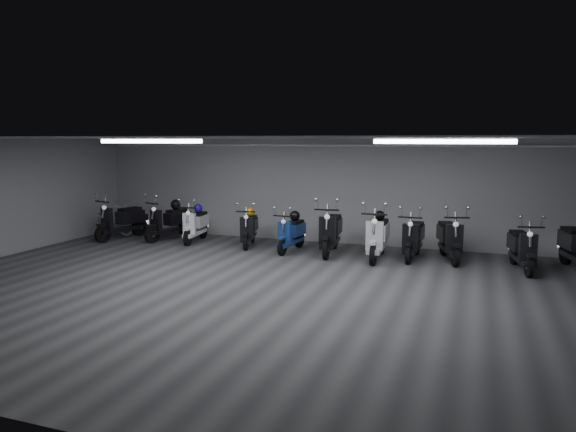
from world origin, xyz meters
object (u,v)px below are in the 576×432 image
(scooter_0, at_px, (121,215))
(helmet_0, at_px, (250,212))
(scooter_3, at_px, (249,223))
(helmet_2, at_px, (295,216))
(scooter_2, at_px, (195,219))
(scooter_6, at_px, (378,229))
(scooter_5, at_px, (331,225))
(helmet_4, at_px, (176,205))
(scooter_4, at_px, (291,228))
(bicycle, at_px, (111,216))
(scooter_1, at_px, (169,216))
(scooter_8, at_px, (450,232))
(scooter_7, at_px, (414,231))
(scooter_9, at_px, (522,241))
(helmet_1, at_px, (198,208))
(helmet_3, at_px, (380,215))

(scooter_0, xyz_separation_m, helmet_0, (3.70, 0.55, 0.18))
(scooter_3, distance_m, helmet_2, 1.31)
(scooter_0, relative_size, scooter_2, 1.11)
(scooter_3, height_order, scooter_6, scooter_6)
(scooter_5, bearing_deg, helmet_4, 167.93)
(scooter_5, bearing_deg, helmet_2, 163.97)
(scooter_4, distance_m, helmet_0, 1.43)
(scooter_5, distance_m, bicycle, 6.81)
(scooter_6, relative_size, helmet_4, 6.68)
(scooter_5, bearing_deg, scooter_1, 170.91)
(scooter_8, distance_m, helmet_0, 5.10)
(helmet_4, bearing_deg, scooter_8, -2.10)
(scooter_6, distance_m, helmet_4, 5.86)
(scooter_3, xyz_separation_m, scooter_5, (2.27, -0.22, 0.11))
(scooter_3, bearing_deg, scooter_7, -16.28)
(scooter_5, bearing_deg, scooter_8, -1.36)
(helmet_4, bearing_deg, scooter_0, -156.37)
(scooter_4, distance_m, bicycle, 5.81)
(scooter_3, relative_size, scooter_4, 1.02)
(scooter_4, bearing_deg, scooter_9, 2.28)
(scooter_3, xyz_separation_m, helmet_4, (-2.36, 0.28, 0.36))
(helmet_0, bearing_deg, helmet_1, 178.44)
(scooter_1, xyz_separation_m, scooter_6, (5.89, -0.44, 0.04))
(bicycle, xyz_separation_m, helmet_1, (2.89, 0.06, 0.33))
(scooter_4, distance_m, helmet_4, 3.69)
(helmet_2, bearing_deg, scooter_2, 178.57)
(scooter_2, height_order, helmet_0, scooter_2)
(scooter_4, relative_size, scooter_7, 0.91)
(scooter_5, bearing_deg, scooter_9, -9.25)
(scooter_6, distance_m, scooter_7, 0.84)
(scooter_2, distance_m, helmet_4, 0.86)
(helmet_2, bearing_deg, scooter_7, -1.16)
(scooter_4, distance_m, helmet_1, 2.97)
(scooter_4, relative_size, helmet_3, 6.79)
(scooter_2, relative_size, helmet_0, 6.99)
(scooter_0, relative_size, scooter_6, 0.98)
(helmet_1, distance_m, helmet_3, 5.10)
(scooter_1, distance_m, helmet_4, 0.39)
(scooter_0, relative_size, helmet_0, 7.74)
(helmet_0, bearing_deg, bicycle, -179.72)
(scooter_8, bearing_deg, scooter_1, 164.46)
(scooter_2, relative_size, helmet_2, 6.41)
(scooter_7, xyz_separation_m, helmet_0, (-4.29, 0.32, 0.22))
(scooter_1, height_order, scooter_3, scooter_1)
(scooter_4, xyz_separation_m, helmet_1, (-2.90, 0.53, 0.30))
(scooter_3, relative_size, bicycle, 0.95)
(scooter_4, bearing_deg, scooter_5, 7.12)
(scooter_2, xyz_separation_m, scooter_7, (5.84, -0.13, 0.03))
(scooter_0, bearing_deg, scooter_6, 14.52)
(helmet_0, xyz_separation_m, helmet_3, (3.50, -0.36, 0.12))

